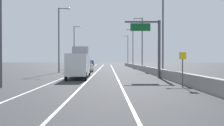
{
  "coord_description": "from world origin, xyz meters",
  "views": [
    {
      "loc": [
        0.36,
        -4.1,
        2.34
      ],
      "look_at": [
        0.98,
        37.99,
        1.81
      ],
      "focal_mm": 39.06,
      "sensor_mm": 36.0,
      "label": 1
    }
  ],
  "objects_px": {
    "overhead_sign_gantry": "(154,42)",
    "car_silver_1": "(87,67)",
    "car_green_2": "(71,67)",
    "lamp_post_left_near": "(3,7)",
    "car_blue_0": "(91,63)",
    "lamp_post_right_fourth": "(132,46)",
    "lamp_post_right_third": "(141,40)",
    "lamp_post_right_second": "(161,29)",
    "lamp_post_right_fifth": "(127,49)",
    "speed_advisory_sign": "(183,67)",
    "car_white_3": "(78,66)",
    "lamp_post_left_mid": "(60,36)",
    "lamp_post_left_far": "(75,44)",
    "box_truck": "(79,63)"
  },
  "relations": [
    {
      "from": "lamp_post_right_second",
      "to": "car_white_3",
      "type": "height_order",
      "value": "lamp_post_right_second"
    },
    {
      "from": "car_green_2",
      "to": "car_silver_1",
      "type": "bearing_deg",
      "value": 1.65
    },
    {
      "from": "car_blue_0",
      "to": "lamp_post_right_second",
      "type": "bearing_deg",
      "value": -76.47
    },
    {
      "from": "lamp_post_right_third",
      "to": "lamp_post_left_far",
      "type": "height_order",
      "value": "same"
    },
    {
      "from": "lamp_post_left_mid",
      "to": "lamp_post_right_second",
      "type": "bearing_deg",
      "value": -31.27
    },
    {
      "from": "lamp_post_right_fifth",
      "to": "car_green_2",
      "type": "xyz_separation_m",
      "value": [
        -14.59,
        -50.06,
        -5.74
      ]
    },
    {
      "from": "overhead_sign_gantry",
      "to": "car_silver_1",
      "type": "bearing_deg",
      "value": 123.81
    },
    {
      "from": "overhead_sign_gantry",
      "to": "lamp_post_right_second",
      "type": "height_order",
      "value": "lamp_post_right_second"
    },
    {
      "from": "lamp_post_left_mid",
      "to": "car_silver_1",
      "type": "distance_m",
      "value": 7.7
    },
    {
      "from": "lamp_post_right_fourth",
      "to": "car_white_3",
      "type": "bearing_deg",
      "value": -126.6
    },
    {
      "from": "car_silver_1",
      "to": "car_green_2",
      "type": "bearing_deg",
      "value": -178.35
    },
    {
      "from": "lamp_post_left_near",
      "to": "overhead_sign_gantry",
      "type": "bearing_deg",
      "value": 36.74
    },
    {
      "from": "lamp_post_left_mid",
      "to": "box_truck",
      "type": "distance_m",
      "value": 15.15
    },
    {
      "from": "lamp_post_left_near",
      "to": "car_blue_0",
      "type": "height_order",
      "value": "lamp_post_left_near"
    },
    {
      "from": "lamp_post_right_third",
      "to": "car_white_3",
      "type": "bearing_deg",
      "value": 176.38
    },
    {
      "from": "speed_advisory_sign",
      "to": "car_white_3",
      "type": "relative_size",
      "value": 0.72
    },
    {
      "from": "car_silver_1",
      "to": "car_white_3",
      "type": "bearing_deg",
      "value": 106.95
    },
    {
      "from": "lamp_post_right_fourth",
      "to": "car_silver_1",
      "type": "distance_m",
      "value": 32.19
    },
    {
      "from": "lamp_post_left_far",
      "to": "box_truck",
      "type": "relative_size",
      "value": 1.22
    },
    {
      "from": "lamp_post_right_second",
      "to": "car_silver_1",
      "type": "bearing_deg",
      "value": 135.76
    },
    {
      "from": "lamp_post_right_third",
      "to": "car_blue_0",
      "type": "xyz_separation_m",
      "value": [
        -14.08,
        38.72,
        -5.74
      ]
    },
    {
      "from": "lamp_post_left_mid",
      "to": "lamp_post_left_far",
      "type": "distance_m",
      "value": 24.55
    },
    {
      "from": "box_truck",
      "to": "lamp_post_right_fourth",
      "type": "bearing_deg",
      "value": 75.74
    },
    {
      "from": "overhead_sign_gantry",
      "to": "lamp_post_right_third",
      "type": "height_order",
      "value": "lamp_post_right_third"
    },
    {
      "from": "speed_advisory_sign",
      "to": "lamp_post_right_fourth",
      "type": "relative_size",
      "value": 0.25
    },
    {
      "from": "lamp_post_right_fourth",
      "to": "lamp_post_left_far",
      "type": "height_order",
      "value": "same"
    },
    {
      "from": "lamp_post_left_far",
      "to": "car_green_2",
      "type": "xyz_separation_m",
      "value": [
        2.49,
        -23.34,
        -5.74
      ]
    },
    {
      "from": "car_blue_0",
      "to": "car_silver_1",
      "type": "relative_size",
      "value": 0.9
    },
    {
      "from": "car_white_3",
      "to": "lamp_post_left_mid",
      "type": "bearing_deg",
      "value": -99.48
    },
    {
      "from": "lamp_post_left_mid",
      "to": "car_silver_1",
      "type": "relative_size",
      "value": 2.66
    },
    {
      "from": "lamp_post_right_third",
      "to": "lamp_post_right_second",
      "type": "bearing_deg",
      "value": -89.54
    },
    {
      "from": "lamp_post_right_second",
      "to": "lamp_post_left_mid",
      "type": "height_order",
      "value": "same"
    },
    {
      "from": "lamp_post_left_far",
      "to": "car_blue_0",
      "type": "height_order",
      "value": "lamp_post_left_far"
    },
    {
      "from": "lamp_post_left_mid",
      "to": "car_white_3",
      "type": "distance_m",
      "value": 12.84
    },
    {
      "from": "box_truck",
      "to": "car_silver_1",
      "type": "bearing_deg",
      "value": 90.91
    },
    {
      "from": "lamp_post_left_near",
      "to": "box_truck",
      "type": "bearing_deg",
      "value": 65.55
    },
    {
      "from": "car_green_2",
      "to": "car_white_3",
      "type": "relative_size",
      "value": 1.07
    },
    {
      "from": "speed_advisory_sign",
      "to": "lamp_post_right_fifth",
      "type": "height_order",
      "value": "lamp_post_right_fifth"
    },
    {
      "from": "car_silver_1",
      "to": "car_green_2",
      "type": "xyz_separation_m",
      "value": [
        -3.08,
        -0.09,
        0.03
      ]
    },
    {
      "from": "car_silver_1",
      "to": "car_green_2",
      "type": "relative_size",
      "value": 1.02
    },
    {
      "from": "lamp_post_left_far",
      "to": "car_silver_1",
      "type": "bearing_deg",
      "value": -76.53
    },
    {
      "from": "speed_advisory_sign",
      "to": "car_blue_0",
      "type": "relative_size",
      "value": 0.74
    },
    {
      "from": "car_blue_0",
      "to": "car_silver_1",
      "type": "xyz_separation_m",
      "value": [
        2.55,
        -47.79,
        -0.03
      ]
    },
    {
      "from": "car_blue_0",
      "to": "lamp_post_right_fifth",
      "type": "bearing_deg",
      "value": 8.81
    },
    {
      "from": "lamp_post_right_fifth",
      "to": "lamp_post_left_far",
      "type": "relative_size",
      "value": 1.0
    },
    {
      "from": "lamp_post_right_third",
      "to": "car_silver_1",
      "type": "relative_size",
      "value": 2.66
    },
    {
      "from": "overhead_sign_gantry",
      "to": "car_blue_0",
      "type": "height_order",
      "value": "overhead_sign_gantry"
    },
    {
      "from": "speed_advisory_sign",
      "to": "lamp_post_left_near",
      "type": "bearing_deg",
      "value": -179.92
    },
    {
      "from": "lamp_post_right_third",
      "to": "car_blue_0",
      "type": "distance_m",
      "value": 41.59
    },
    {
      "from": "lamp_post_left_near",
      "to": "car_silver_1",
      "type": "relative_size",
      "value": 2.66
    }
  ]
}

